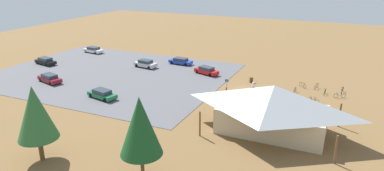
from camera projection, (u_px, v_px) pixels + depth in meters
ground at (244, 91)px, 54.00m from camera, size 160.00×160.00×0.00m
parking_lot_asphalt at (111, 74)px, 62.67m from camera, size 40.79×31.64×0.05m
bike_pavilion at (273, 106)px, 39.93m from camera, size 14.78×9.52×5.68m
trash_bin at (251, 80)px, 57.94m from camera, size 0.60×0.60×0.90m
lot_sign at (227, 84)px, 53.10m from camera, size 0.56×0.08×2.20m
pine_far_east at (140, 126)px, 29.50m from camera, size 3.75×3.75×8.22m
pine_east at (35, 113)px, 33.31m from camera, size 3.90×3.90×7.81m
bicycle_purple_trailside at (295, 90)px, 53.35m from camera, size 0.48×1.73×0.84m
bicycle_teal_near_porch at (340, 96)px, 51.15m from camera, size 1.62×0.79×0.80m
bicycle_blue_edge_north at (342, 90)px, 53.54m from camera, size 0.48×1.68×0.86m
bicycle_silver_front_row at (316, 87)px, 55.03m from camera, size 0.60×1.66×0.82m
bicycle_black_yard_left at (313, 100)px, 49.41m from camera, size 1.62×0.70×0.82m
bicycle_yellow_back_row at (220, 98)px, 50.23m from camera, size 1.73×0.48×0.77m
bicycle_white_mid_cluster at (251, 100)px, 49.21m from camera, size 1.33×1.18×0.85m
bicycle_orange_yard_right at (303, 85)px, 55.63m from camera, size 1.24×1.33×0.85m
bicycle_green_near_sign at (325, 92)px, 52.58m from camera, size 0.48×1.73×0.80m
car_silver_inner_stall at (145, 64)px, 66.45m from camera, size 4.62×2.39×1.45m
car_red_end_stall at (206, 70)px, 62.21m from camera, size 4.85×3.09×1.38m
car_green_aisle_side at (102, 94)px, 50.85m from camera, size 4.95×2.74×1.32m
car_white_mid_lot at (93, 50)px, 77.74m from camera, size 4.76×2.47×1.32m
car_black_near_entry at (45, 61)px, 68.48m from camera, size 4.92×2.66×1.35m
car_maroon_by_curb at (50, 78)px, 57.86m from camera, size 5.10×2.99×1.40m
car_blue_front_row at (181, 61)px, 68.62m from camera, size 4.69×2.03×1.26m
visitor_crossing_yard at (253, 87)px, 53.14m from camera, size 0.39×0.40×1.86m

